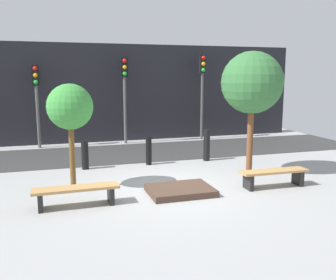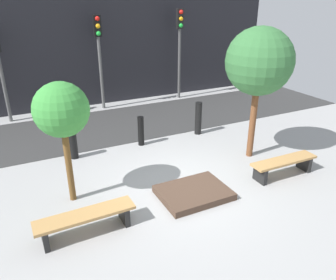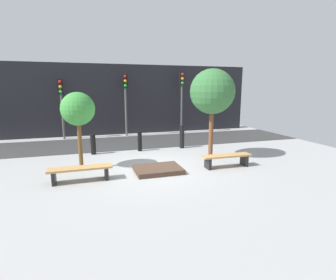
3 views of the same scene
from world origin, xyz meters
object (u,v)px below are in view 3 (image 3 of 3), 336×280
at_px(bench_left, 81,171).
at_px(bollard_left, 140,141).
at_px(bollard_center, 182,137).
at_px(traffic_light_mid_west, 125,94).
at_px(bench_right, 227,158).
at_px(tree_behind_left_bench, 78,110).
at_px(planter_bed, 158,169).
at_px(bollard_far_left, 93,144).
at_px(tree_behind_right_bench, 212,92).
at_px(traffic_light_mid_east, 182,92).
at_px(traffic_light_west, 61,98).

bearing_deg(bench_left, bollard_left, 52.36).
relative_size(bollard_center, traffic_light_mid_west, 0.30).
xyz_separation_m(bench_right, tree_behind_left_bench, (-4.96, 1.29, 1.75)).
bearing_deg(planter_bed, traffic_light_mid_west, 90.00).
bearing_deg(bollard_center, bollard_left, 180.00).
bearing_deg(bollard_far_left, bench_right, -36.64).
bearing_deg(tree_behind_right_bench, traffic_light_mid_east, 80.75).
relative_size(bench_left, planter_bed, 1.21).
xyz_separation_m(planter_bed, bollard_left, (0.00, 3.15, 0.37)).
relative_size(bench_right, tree_behind_right_bench, 0.51).
bearing_deg(traffic_light_west, bollard_left, -49.26).
xyz_separation_m(planter_bed, traffic_light_west, (-3.47, 7.18, 2.18)).
relative_size(planter_bed, tree_behind_right_bench, 0.44).
xyz_separation_m(bench_left, traffic_light_mid_east, (5.96, 7.38, 2.25)).
bearing_deg(planter_bed, tree_behind_left_bench, 156.34).
xyz_separation_m(bench_right, traffic_light_mid_east, (0.99, 7.38, 2.25)).
bearing_deg(bollard_center, bench_right, -82.10).
relative_size(bench_left, traffic_light_west, 0.58).
xyz_separation_m(bollard_center, traffic_light_mid_west, (-2.02, 4.03, 1.93)).
bearing_deg(bench_left, tree_behind_right_bench, 13.47).
height_order(bollard_left, traffic_light_mid_west, traffic_light_mid_west).
bearing_deg(tree_behind_left_bench, traffic_light_west, 99.25).
distance_m(bollard_left, traffic_light_mid_east, 5.73).
xyz_separation_m(tree_behind_right_bench, bollard_left, (-2.48, 2.06, -2.18)).
bearing_deg(tree_behind_right_bench, bollard_far_left, 155.41).
xyz_separation_m(bench_left, traffic_light_west, (-0.99, 7.38, 1.93)).
distance_m(tree_behind_right_bench, traffic_light_west, 8.53).
bearing_deg(traffic_light_mid_west, tree_behind_left_bench, -112.16).
height_order(bench_right, bollard_far_left, bollard_far_left).
height_order(bollard_far_left, traffic_light_mid_east, traffic_light_mid_east).
bearing_deg(bollard_left, bollard_center, 0.00).
bearing_deg(traffic_light_mid_west, bollard_far_left, -116.57).
bearing_deg(bollard_center, traffic_light_mid_east, 70.15).
bearing_deg(bench_right, bench_left, -178.92).
xyz_separation_m(tree_behind_left_bench, traffic_light_mid_west, (2.48, 6.09, 0.40)).
relative_size(tree_behind_right_bench, bollard_left, 3.90).
xyz_separation_m(bench_right, bollard_left, (-2.48, 3.35, 0.13)).
height_order(bench_right, planter_bed, bench_right).
relative_size(tree_behind_left_bench, traffic_light_mid_west, 0.75).
xyz_separation_m(tree_behind_right_bench, bollard_far_left, (-4.50, 2.06, -2.20)).
height_order(bench_left, tree_behind_right_bench, tree_behind_right_bench).
height_order(planter_bed, traffic_light_mid_west, traffic_light_mid_west).
distance_m(bench_left, planter_bed, 2.50).
distance_m(tree_behind_right_bench, bollard_far_left, 5.42).
bearing_deg(traffic_light_mid_west, traffic_light_west, -179.99).
bearing_deg(traffic_light_mid_east, tree_behind_left_bench, -134.35).
bearing_deg(tree_behind_left_bench, planter_bed, -23.66).
bearing_deg(traffic_light_west, tree_behind_left_bench, -80.75).
height_order(bollard_left, traffic_light_west, traffic_light_west).
distance_m(traffic_light_west, traffic_light_mid_east, 6.96).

